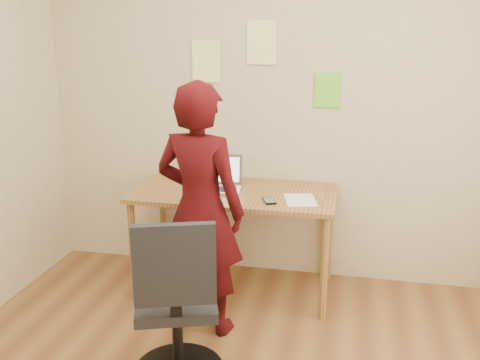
% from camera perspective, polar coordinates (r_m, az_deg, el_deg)
% --- Properties ---
extents(room, '(3.58, 3.58, 2.78)m').
position_cam_1_polar(room, '(2.20, -2.40, 3.16)').
color(room, brown).
rests_on(room, ground).
extents(desk, '(1.40, 0.70, 0.74)m').
position_cam_1_polar(desk, '(3.74, -0.55, -2.48)').
color(desk, olive).
rests_on(desk, ground).
extents(laptop, '(0.34, 0.31, 0.22)m').
position_cam_1_polar(laptop, '(3.76, -2.25, -0.19)').
color(laptop, '#AAAAB1').
rests_on(laptop, desk).
extents(paper_sheet, '(0.25, 0.31, 0.00)m').
position_cam_1_polar(paper_sheet, '(3.55, 6.45, -2.11)').
color(paper_sheet, white).
rests_on(paper_sheet, desk).
extents(phone, '(0.11, 0.15, 0.01)m').
position_cam_1_polar(phone, '(3.50, 3.13, -2.22)').
color(phone, black).
rests_on(phone, desk).
extents(wall_note_left, '(0.21, 0.00, 0.30)m').
position_cam_1_polar(wall_note_left, '(3.97, -3.63, 12.51)').
color(wall_note_left, '#F8F494').
rests_on(wall_note_left, room).
extents(wall_note_mid, '(0.21, 0.00, 0.30)m').
position_cam_1_polar(wall_note_mid, '(3.87, 2.32, 14.44)').
color(wall_note_mid, '#F8F494').
rests_on(wall_note_mid, room).
extents(wall_note_right, '(0.18, 0.00, 0.24)m').
position_cam_1_polar(wall_note_right, '(3.84, 9.33, 9.44)').
color(wall_note_right, '#73DC31').
rests_on(wall_note_right, room).
extents(office_chair, '(0.53, 0.54, 0.95)m').
position_cam_1_polar(office_chair, '(2.89, -6.77, -13.89)').
color(office_chair, black).
rests_on(office_chair, ground).
extents(person, '(0.63, 0.48, 1.56)m').
position_cam_1_polar(person, '(3.23, -4.28, -3.22)').
color(person, '#330709').
rests_on(person, ground).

